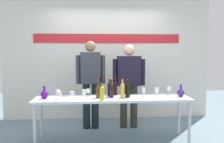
{
  "coord_description": "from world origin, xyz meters",
  "views": [
    {
      "loc": [
        -0.32,
        -4.0,
        1.51
      ],
      "look_at": [
        0.0,
        0.15,
        1.17
      ],
      "focal_mm": 38.62,
      "sensor_mm": 36.0,
      "label": 1
    }
  ],
  "objects": [
    {
      "name": "presenter_right",
      "position": [
        0.38,
        0.69,
        0.96
      ],
      "size": [
        0.65,
        0.22,
        1.66
      ],
      "color": "#2E2D23",
      "rests_on": "ground"
    },
    {
      "name": "decanter_blue_right",
      "position": [
        1.17,
        -0.01,
        0.81
      ],
      "size": [
        0.13,
        0.13,
        0.21
      ],
      "color": "#452083",
      "rests_on": "display_table"
    },
    {
      "name": "display_table",
      "position": [
        0.0,
        0.0,
        0.69
      ],
      "size": [
        2.61,
        0.6,
        0.74
      ],
      "color": "silver",
      "rests_on": "ground"
    },
    {
      "name": "wine_bottle_3",
      "position": [
        0.28,
        0.09,
        0.87
      ],
      "size": [
        0.07,
        0.07,
        0.3
      ],
      "color": "black",
      "rests_on": "display_table"
    },
    {
      "name": "wine_glass_right_0",
      "position": [
        0.55,
        0.09,
        0.84
      ],
      "size": [
        0.06,
        0.06,
        0.14
      ],
      "color": "white",
      "rests_on": "display_table"
    },
    {
      "name": "wine_bottle_8",
      "position": [
        -0.02,
        -0.01,
        0.88
      ],
      "size": [
        0.07,
        0.07,
        0.32
      ],
      "color": "black",
      "rests_on": "display_table"
    },
    {
      "name": "wine_bottle_2",
      "position": [
        -0.21,
        0.1,
        0.88
      ],
      "size": [
        0.07,
        0.07,
        0.32
      ],
      "color": "black",
      "rests_on": "display_table"
    },
    {
      "name": "ground_plane",
      "position": [
        0.0,
        0.0,
        0.0
      ],
      "size": [
        10.0,
        10.0,
        0.0
      ],
      "primitive_type": "plane",
      "color": "slate"
    },
    {
      "name": "wine_bottle_5",
      "position": [
        -0.04,
        0.11,
        0.88
      ],
      "size": [
        0.07,
        0.07,
        0.31
      ],
      "color": "black",
      "rests_on": "display_table"
    },
    {
      "name": "wine_bottle_6",
      "position": [
        0.07,
        0.22,
        0.88
      ],
      "size": [
        0.06,
        0.06,
        0.31
      ],
      "color": "black",
      "rests_on": "display_table"
    },
    {
      "name": "wine_bottle_0",
      "position": [
        -0.19,
        -0.23,
        0.87
      ],
      "size": [
        0.07,
        0.07,
        0.29
      ],
      "color": "gold",
      "rests_on": "display_table"
    },
    {
      "name": "wine_bottle_1",
      "position": [
        0.16,
        -0.05,
        0.88
      ],
      "size": [
        0.07,
        0.07,
        0.33
      ],
      "color": "gold",
      "rests_on": "display_table"
    },
    {
      "name": "wine_bottle_7",
      "position": [
        -0.25,
        -0.05,
        0.87
      ],
      "size": [
        0.07,
        0.07,
        0.31
      ],
      "color": "#422D15",
      "rests_on": "display_table"
    },
    {
      "name": "wine_glass_left_0",
      "position": [
        -0.47,
        -0.09,
        0.86
      ],
      "size": [
        0.07,
        0.07,
        0.16
      ],
      "color": "white",
      "rests_on": "display_table"
    },
    {
      "name": "wine_glass_left_1",
      "position": [
        -0.66,
        -0.17,
        0.85
      ],
      "size": [
        0.07,
        0.07,
        0.14
      ],
      "color": "white",
      "rests_on": "display_table"
    },
    {
      "name": "wine_glass_left_2",
      "position": [
        -0.87,
        -0.18,
        0.85
      ],
      "size": [
        0.07,
        0.07,
        0.14
      ],
      "color": "white",
      "rests_on": "display_table"
    },
    {
      "name": "back_wall",
      "position": [
        0.0,
        1.46,
        1.5
      ],
      "size": [
        4.65,
        0.11,
        3.0
      ],
      "color": "silver",
      "rests_on": "ground"
    },
    {
      "name": "wine_bottle_4",
      "position": [
        0.25,
        -0.02,
        0.88
      ],
      "size": [
        0.08,
        0.08,
        0.31
      ],
      "color": "black",
      "rests_on": "display_table"
    },
    {
      "name": "wine_glass_left_3",
      "position": [
        -0.41,
        0.13,
        0.84
      ],
      "size": [
        0.06,
        0.06,
        0.13
      ],
      "color": "white",
      "rests_on": "display_table"
    },
    {
      "name": "wine_glass_right_2",
      "position": [
        1.03,
        0.18,
        0.85
      ],
      "size": [
        0.07,
        0.07,
        0.14
      ],
      "color": "white",
      "rests_on": "display_table"
    },
    {
      "name": "wine_glass_right_1",
      "position": [
        0.77,
        0.05,
        0.85
      ],
      "size": [
        0.07,
        0.07,
        0.15
      ],
      "color": "white",
      "rests_on": "display_table"
    },
    {
      "name": "wine_glass_left_4",
      "position": [
        -0.91,
        -0.04,
        0.85
      ],
      "size": [
        0.07,
        0.07,
        0.15
      ],
      "color": "white",
      "rests_on": "display_table"
    },
    {
      "name": "presenter_left",
      "position": [
        -0.38,
        0.69,
        0.98
      ],
      "size": [
        0.57,
        0.22,
        1.72
      ],
      "color": "black",
      "rests_on": "ground"
    },
    {
      "name": "decanter_blue_left",
      "position": [
        -1.13,
        -0.01,
        0.82
      ],
      "size": [
        0.13,
        0.13,
        0.21
      ],
      "color": "#531088",
      "rests_on": "display_table"
    }
  ]
}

